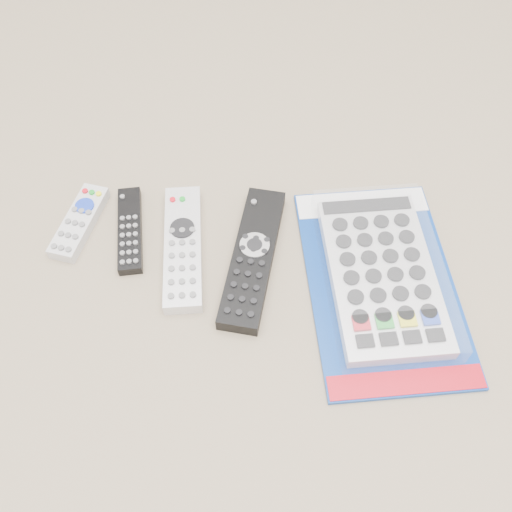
{
  "coord_description": "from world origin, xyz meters",
  "views": [
    {
      "loc": [
        0.05,
        -0.47,
        0.7
      ],
      "look_at": [
        0.03,
        -0.01,
        0.01
      ],
      "focal_mm": 40.0,
      "sensor_mm": 36.0,
      "label": 1
    }
  ],
  "objects_px": {
    "remote_silver_dvd": "(183,247)",
    "remote_large_black": "(253,257)",
    "remote_small_grey": "(79,222)",
    "remote_slim_black": "(130,230)",
    "jumbo_remote_packaged": "(382,274)"
  },
  "relations": [
    {
      "from": "remote_small_grey",
      "to": "jumbo_remote_packaged",
      "type": "relative_size",
      "value": 0.39
    },
    {
      "from": "remote_small_grey",
      "to": "jumbo_remote_packaged",
      "type": "height_order",
      "value": "jumbo_remote_packaged"
    },
    {
      "from": "remote_slim_black",
      "to": "remote_large_black",
      "type": "height_order",
      "value": "remote_large_black"
    },
    {
      "from": "jumbo_remote_packaged",
      "to": "remote_large_black",
      "type": "bearing_deg",
      "value": 164.74
    },
    {
      "from": "remote_small_grey",
      "to": "jumbo_remote_packaged",
      "type": "xyz_separation_m",
      "value": [
        0.45,
        -0.08,
        0.01
      ]
    },
    {
      "from": "remote_large_black",
      "to": "remote_small_grey",
      "type": "bearing_deg",
      "value": 176.47
    },
    {
      "from": "remote_slim_black",
      "to": "remote_silver_dvd",
      "type": "height_order",
      "value": "remote_silver_dvd"
    },
    {
      "from": "remote_silver_dvd",
      "to": "remote_large_black",
      "type": "xyz_separation_m",
      "value": [
        0.1,
        -0.01,
        0.0
      ]
    },
    {
      "from": "remote_silver_dvd",
      "to": "remote_large_black",
      "type": "bearing_deg",
      "value": -14.13
    },
    {
      "from": "remote_slim_black",
      "to": "jumbo_remote_packaged",
      "type": "height_order",
      "value": "jumbo_remote_packaged"
    },
    {
      "from": "remote_slim_black",
      "to": "remote_small_grey",
      "type": "bearing_deg",
      "value": 162.24
    },
    {
      "from": "remote_slim_black",
      "to": "remote_silver_dvd",
      "type": "xyz_separation_m",
      "value": [
        0.08,
        -0.03,
        0.0
      ]
    },
    {
      "from": "remote_silver_dvd",
      "to": "jumbo_remote_packaged",
      "type": "height_order",
      "value": "jumbo_remote_packaged"
    },
    {
      "from": "remote_slim_black",
      "to": "jumbo_remote_packaged",
      "type": "distance_m",
      "value": 0.38
    },
    {
      "from": "remote_small_grey",
      "to": "remote_slim_black",
      "type": "height_order",
      "value": "remote_small_grey"
    }
  ]
}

